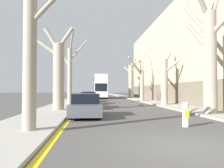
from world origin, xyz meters
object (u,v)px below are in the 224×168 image
at_px(street_tree_right_3, 131,79).
at_px(traffic_bollard, 186,115).
at_px(double_decker_bus, 100,85).
at_px(street_tree_right_0, 209,53).
at_px(parked_car_2, 89,98).
at_px(street_tree_right_2, 141,81).
at_px(street_tree_right_1, 164,80).
at_px(parked_car_1, 88,101).
at_px(parked_car_3, 89,97).
at_px(street_tree_left_0, 30,32).
at_px(parked_car_0, 86,106).
at_px(street_tree_left_2, 70,72).
at_px(street_tree_left_1, 57,72).

height_order(street_tree_right_3, traffic_bollard, street_tree_right_3).
height_order(street_tree_right_3, double_decker_bus, street_tree_right_3).
bearing_deg(street_tree_right_0, parked_car_2, 123.86).
bearing_deg(street_tree_right_2, street_tree_right_3, 88.02).
bearing_deg(parked_car_2, street_tree_right_1, -17.54).
height_order(street_tree_right_1, street_tree_right_3, street_tree_right_3).
bearing_deg(parked_car_1, street_tree_right_3, 70.13).
height_order(parked_car_1, traffic_bollard, parked_car_1).
bearing_deg(parked_car_2, street_tree_right_2, 41.64).
xyz_separation_m(street_tree_right_1, street_tree_right_3, (-0.02, 19.26, 1.14)).
bearing_deg(traffic_bollard, parked_car_3, 101.49).
bearing_deg(street_tree_left_0, street_tree_right_1, 54.79).
bearing_deg(street_tree_left_0, parked_car_3, 85.04).
xyz_separation_m(street_tree_right_2, parked_car_0, (-7.75, -18.82, -2.36)).
bearing_deg(parked_car_1, traffic_bollard, -66.65).
distance_m(street_tree_right_0, parked_car_2, 14.68).
distance_m(parked_car_1, parked_car_3, 11.67).
bearing_deg(parked_car_0, street_tree_right_1, 49.11).
relative_size(street_tree_left_2, parked_car_2, 1.91).
height_order(street_tree_left_0, street_tree_right_0, street_tree_left_0).
relative_size(street_tree_left_0, parked_car_3, 2.03).
xyz_separation_m(street_tree_left_0, street_tree_right_1, (10.09, 14.30, -1.06)).
bearing_deg(parked_car_2, street_tree_right_0, -56.14).
distance_m(street_tree_right_0, street_tree_right_2, 18.79).
height_order(street_tree_right_0, parked_car_3, street_tree_right_0).
bearing_deg(street_tree_left_2, street_tree_left_1, -91.42).
bearing_deg(parked_car_1, parked_car_3, 90.00).
relative_size(street_tree_left_1, traffic_bollard, 6.18).
distance_m(street_tree_left_0, parked_car_1, 11.79).
distance_m(street_tree_left_0, street_tree_right_1, 17.54).
distance_m(parked_car_2, parked_car_3, 5.97).
height_order(parked_car_3, traffic_bollard, parked_car_3).
bearing_deg(parked_car_3, parked_car_0, -90.00).
bearing_deg(street_tree_left_1, street_tree_left_2, 88.58).
bearing_deg(double_decker_bus, street_tree_right_2, -63.73).
bearing_deg(street_tree_left_1, street_tree_left_0, -88.06).
distance_m(street_tree_right_0, parked_car_3, 19.82).
bearing_deg(street_tree_left_0, traffic_bollard, 7.00).
relative_size(street_tree_right_1, street_tree_right_2, 0.81).
xyz_separation_m(street_tree_left_1, parked_car_3, (2.27, 14.26, -2.37)).
bearing_deg(street_tree_left_0, double_decker_bus, 83.54).
bearing_deg(traffic_bollard, street_tree_right_2, 81.90).
height_order(street_tree_right_0, traffic_bollard, street_tree_right_0).
height_order(street_tree_right_1, parked_car_0, street_tree_right_1).
bearing_deg(street_tree_right_2, street_tree_left_2, -142.85).
relative_size(street_tree_right_0, double_decker_bus, 0.82).
xyz_separation_m(street_tree_left_2, traffic_bollard, (6.56, -15.52, -3.12)).
distance_m(street_tree_right_1, traffic_bollard, 14.17).
bearing_deg(parked_car_1, street_tree_left_0, -100.06).
bearing_deg(street_tree_right_3, parked_car_0, -105.78).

